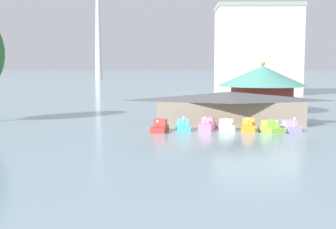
{
  "coord_description": "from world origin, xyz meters",
  "views": [
    {
      "loc": [
        4.71,
        -14.04,
        6.98
      ],
      "look_at": [
        4.08,
        21.98,
        3.08
      ],
      "focal_mm": 47.54,
      "sensor_mm": 36.0,
      "label": 1
    }
  ],
  "objects_px": {
    "pedal_boat_lime": "(271,128)",
    "background_building_block": "(257,50)",
    "pedal_boat_pink": "(207,125)",
    "pedal_boat_white": "(226,126)",
    "green_roof_pavilion": "(262,85)",
    "pedal_boat_red": "(160,127)",
    "pedal_boat_cyan": "(183,126)",
    "pedal_boat_orange": "(248,126)",
    "pedal_boat_lavender": "(290,127)",
    "boathouse": "(229,107)"
  },
  "relations": [
    {
      "from": "pedal_boat_orange",
      "to": "pedal_boat_cyan",
      "type": "bearing_deg",
      "value": -86.22
    },
    {
      "from": "pedal_boat_red",
      "to": "green_roof_pavilion",
      "type": "xyz_separation_m",
      "value": [
        15.05,
        21.52,
        3.65
      ]
    },
    {
      "from": "pedal_boat_cyan",
      "to": "background_building_block",
      "type": "relative_size",
      "value": 0.12
    },
    {
      "from": "pedal_boat_red",
      "to": "pedal_boat_pink",
      "type": "bearing_deg",
      "value": 112.95
    },
    {
      "from": "pedal_boat_pink",
      "to": "green_roof_pavilion",
      "type": "relative_size",
      "value": 0.2
    },
    {
      "from": "pedal_boat_pink",
      "to": "background_building_block",
      "type": "relative_size",
      "value": 0.12
    },
    {
      "from": "pedal_boat_pink",
      "to": "pedal_boat_red",
      "type": "bearing_deg",
      "value": -56.81
    },
    {
      "from": "pedal_boat_lime",
      "to": "background_building_block",
      "type": "distance_m",
      "value": 68.36
    },
    {
      "from": "pedal_boat_cyan",
      "to": "pedal_boat_lavender",
      "type": "bearing_deg",
      "value": 84.13
    },
    {
      "from": "pedal_boat_white",
      "to": "pedal_boat_lime",
      "type": "xyz_separation_m",
      "value": [
        4.56,
        -1.67,
        0.02
      ]
    },
    {
      "from": "pedal_boat_cyan",
      "to": "pedal_boat_lime",
      "type": "relative_size",
      "value": 0.87
    },
    {
      "from": "pedal_boat_pink",
      "to": "boathouse",
      "type": "xyz_separation_m",
      "value": [
        2.93,
        4.93,
        1.52
      ]
    },
    {
      "from": "pedal_boat_lavender",
      "to": "boathouse",
      "type": "distance_m",
      "value": 8.49
    },
    {
      "from": "pedal_boat_lavender",
      "to": "boathouse",
      "type": "bearing_deg",
      "value": -145.14
    },
    {
      "from": "pedal_boat_red",
      "to": "pedal_boat_pink",
      "type": "relative_size",
      "value": 1.17
    },
    {
      "from": "pedal_boat_orange",
      "to": "pedal_boat_lavender",
      "type": "height_order",
      "value": "pedal_boat_lavender"
    },
    {
      "from": "pedal_boat_lavender",
      "to": "background_building_block",
      "type": "xyz_separation_m",
      "value": [
        8.07,
        65.78,
        10.66
      ]
    },
    {
      "from": "pedal_boat_cyan",
      "to": "pedal_boat_lavender",
      "type": "distance_m",
      "value": 11.63
    },
    {
      "from": "pedal_boat_white",
      "to": "boathouse",
      "type": "bearing_deg",
      "value": 171.74
    },
    {
      "from": "pedal_boat_lavender",
      "to": "pedal_boat_cyan",
      "type": "bearing_deg",
      "value": -103.93
    },
    {
      "from": "boathouse",
      "to": "pedal_boat_white",
      "type": "bearing_deg",
      "value": -99.71
    },
    {
      "from": "pedal_boat_lime",
      "to": "pedal_boat_lavender",
      "type": "bearing_deg",
      "value": 93.41
    },
    {
      "from": "pedal_boat_lavender",
      "to": "background_building_block",
      "type": "distance_m",
      "value": 67.13
    },
    {
      "from": "pedal_boat_pink",
      "to": "pedal_boat_white",
      "type": "distance_m",
      "value": 2.07
    },
    {
      "from": "pedal_boat_cyan",
      "to": "green_roof_pavilion",
      "type": "xyz_separation_m",
      "value": [
        12.52,
        20.44,
        3.67
      ]
    },
    {
      "from": "pedal_boat_cyan",
      "to": "pedal_boat_lime",
      "type": "distance_m",
      "value": 9.44
    },
    {
      "from": "pedal_boat_cyan",
      "to": "boathouse",
      "type": "height_order",
      "value": "boathouse"
    },
    {
      "from": "boathouse",
      "to": "pedal_boat_lavender",
      "type": "bearing_deg",
      "value": -44.14
    },
    {
      "from": "pedal_boat_pink",
      "to": "green_roof_pavilion",
      "type": "height_order",
      "value": "green_roof_pavilion"
    },
    {
      "from": "boathouse",
      "to": "pedal_boat_red",
      "type": "bearing_deg",
      "value": -142.36
    },
    {
      "from": "pedal_boat_lime",
      "to": "green_roof_pavilion",
      "type": "height_order",
      "value": "green_roof_pavilion"
    },
    {
      "from": "pedal_boat_lavender",
      "to": "boathouse",
      "type": "xyz_separation_m",
      "value": [
        -5.99,
        5.81,
        1.6
      ]
    },
    {
      "from": "pedal_boat_cyan",
      "to": "pedal_boat_red",
      "type": "bearing_deg",
      "value": -69.89
    },
    {
      "from": "pedal_boat_pink",
      "to": "pedal_boat_white",
      "type": "relative_size",
      "value": 1.14
    },
    {
      "from": "pedal_boat_lime",
      "to": "green_roof_pavilion",
      "type": "xyz_separation_m",
      "value": [
        3.21,
        21.99,
        3.66
      ]
    },
    {
      "from": "pedal_boat_red",
      "to": "pedal_boat_cyan",
      "type": "height_order",
      "value": "pedal_boat_cyan"
    },
    {
      "from": "pedal_boat_red",
      "to": "pedal_boat_orange",
      "type": "distance_m",
      "value": 9.58
    },
    {
      "from": "pedal_boat_red",
      "to": "pedal_boat_white",
      "type": "xyz_separation_m",
      "value": [
        7.29,
        1.2,
        -0.03
      ]
    },
    {
      "from": "pedal_boat_white",
      "to": "background_building_block",
      "type": "relative_size",
      "value": 0.11
    },
    {
      "from": "pedal_boat_red",
      "to": "boathouse",
      "type": "distance_m",
      "value": 10.42
    },
    {
      "from": "pedal_boat_white",
      "to": "green_roof_pavilion",
      "type": "relative_size",
      "value": 0.17
    },
    {
      "from": "pedal_boat_pink",
      "to": "pedal_boat_white",
      "type": "bearing_deg",
      "value": 104.13
    },
    {
      "from": "pedal_boat_lime",
      "to": "pedal_boat_pink",
      "type": "bearing_deg",
      "value": -124.47
    },
    {
      "from": "pedal_boat_cyan",
      "to": "pedal_boat_pink",
      "type": "bearing_deg",
      "value": 93.15
    },
    {
      "from": "pedal_boat_white",
      "to": "pedal_boat_red",
      "type": "bearing_deg",
      "value": -79.17
    },
    {
      "from": "background_building_block",
      "to": "green_roof_pavilion",
      "type": "bearing_deg",
      "value": -99.1
    },
    {
      "from": "pedal_boat_lime",
      "to": "pedal_boat_lavender",
      "type": "relative_size",
      "value": 1.27
    },
    {
      "from": "pedal_boat_pink",
      "to": "pedal_boat_lime",
      "type": "distance_m",
      "value": 6.87
    },
    {
      "from": "pedal_boat_cyan",
      "to": "green_roof_pavilion",
      "type": "height_order",
      "value": "green_roof_pavilion"
    },
    {
      "from": "green_roof_pavilion",
      "to": "boathouse",
      "type": "bearing_deg",
      "value": -114.35
    }
  ]
}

